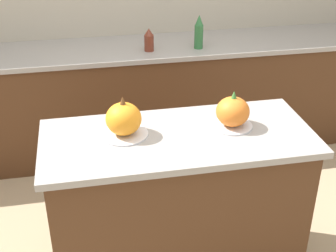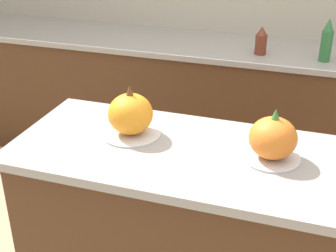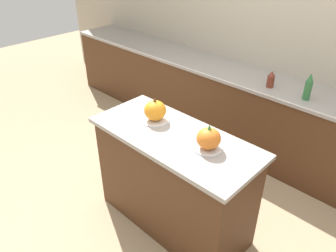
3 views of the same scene
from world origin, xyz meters
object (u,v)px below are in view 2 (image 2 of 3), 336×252
pumpkin_cake_left (131,115)px  bottle_tall (327,41)px  bottle_short (261,41)px  pumpkin_cake_right (273,139)px

pumpkin_cake_left → bottle_tall: bottle_tall is taller
bottle_tall → pumpkin_cake_left: bearing=-119.4°
pumpkin_cake_left → bottle_tall: size_ratio=0.94×
pumpkin_cake_left → bottle_short: (0.33, 1.26, -0.02)m
pumpkin_cake_left → bottle_tall: (0.70, 1.24, 0.02)m
pumpkin_cake_left → pumpkin_cake_right: size_ratio=1.13×
pumpkin_cake_right → bottle_tall: 1.27m
pumpkin_cake_left → pumpkin_cake_right: 0.55m
pumpkin_cake_right → bottle_short: bearing=100.0°
pumpkin_cake_right → pumpkin_cake_left: bearing=178.1°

